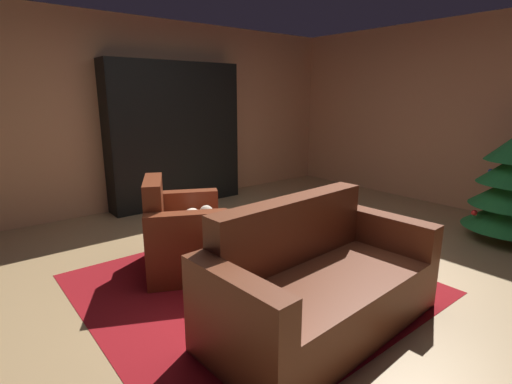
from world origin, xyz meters
TOP-DOWN VIEW (x-y plane):
  - ground_plane at (0.00, 0.00)m, footprint 8.05×8.05m
  - wall_back at (0.00, 3.38)m, footprint 5.60×0.06m
  - wall_left at (-2.77, 0.00)m, footprint 0.06×6.83m
  - area_rug at (0.16, -0.38)m, footprint 2.47×2.57m
  - bookshelf_unit at (-2.52, 0.48)m, footprint 0.35×1.96m
  - armchair_red at (-0.50, -0.66)m, footprint 1.10×1.01m
  - couch_red at (0.91, -0.37)m, footprint 0.91×1.76m
  - coffee_table at (0.34, -0.40)m, footprint 0.74×0.74m
  - book_stack_on_table at (0.36, -0.38)m, footprint 0.24×0.17m
  - bottle_on_table at (0.41, -0.21)m, footprint 0.06×0.06m

SIDE VIEW (x-z plane):
  - ground_plane at x=0.00m, z-range 0.00..0.00m
  - area_rug at x=0.16m, z-range 0.00..0.01m
  - couch_red at x=0.91m, z-range -0.14..0.73m
  - armchair_red at x=-0.50m, z-range -0.12..0.73m
  - coffee_table at x=0.34m, z-range 0.19..0.65m
  - book_stack_on_table at x=0.36m, z-range 0.46..0.58m
  - bottle_on_table at x=0.41m, z-range 0.43..0.67m
  - bookshelf_unit at x=-2.52m, z-range -0.01..2.02m
  - wall_back at x=0.00m, z-range 0.00..2.60m
  - wall_left at x=-2.77m, z-range 0.00..2.60m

